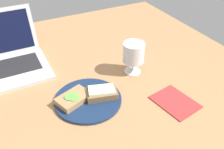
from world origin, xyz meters
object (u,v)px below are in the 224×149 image
(plate, at_px, (88,100))
(sandwich_with_cucumber, at_px, (73,98))
(laptop, at_px, (2,59))
(napkin, at_px, (175,102))
(sandwich_with_cheese, at_px, (102,93))
(wine_glass, at_px, (134,54))

(plate, relative_size, sandwich_with_cucumber, 1.78)
(plate, relative_size, laptop, 0.69)
(napkin, bearing_deg, sandwich_with_cucumber, 153.66)
(sandwich_with_cucumber, bearing_deg, napkin, -26.34)
(laptop, distance_m, napkin, 0.71)
(sandwich_with_cheese, height_order, napkin, sandwich_with_cheese)
(plate, bearing_deg, sandwich_with_cucumber, 166.90)
(sandwich_with_cucumber, xyz_separation_m, wine_glass, (0.28, 0.07, 0.06))
(sandwich_with_cheese, xyz_separation_m, sandwich_with_cucumber, (-0.10, 0.02, -0.00))
(laptop, bearing_deg, sandwich_with_cucumber, -61.45)
(sandwich_with_cucumber, relative_size, wine_glass, 1.02)
(wine_glass, distance_m, laptop, 0.54)
(sandwich_with_cheese, xyz_separation_m, wine_glass, (0.18, 0.09, 0.06))
(sandwich_with_cheese, distance_m, napkin, 0.26)
(plate, xyz_separation_m, napkin, (0.27, -0.15, -0.00))
(plate, xyz_separation_m, laptop, (-0.23, 0.35, 0.04))
(plate, xyz_separation_m, sandwich_with_cucumber, (-0.05, 0.01, 0.02))
(sandwich_with_cheese, xyz_separation_m, napkin, (0.22, -0.13, -0.02))
(sandwich_with_cheese, distance_m, wine_glass, 0.21)
(wine_glass, bearing_deg, plate, -160.30)
(laptop, bearing_deg, wine_glass, -30.16)
(sandwich_with_cucumber, bearing_deg, sandwich_with_cheese, -13.25)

